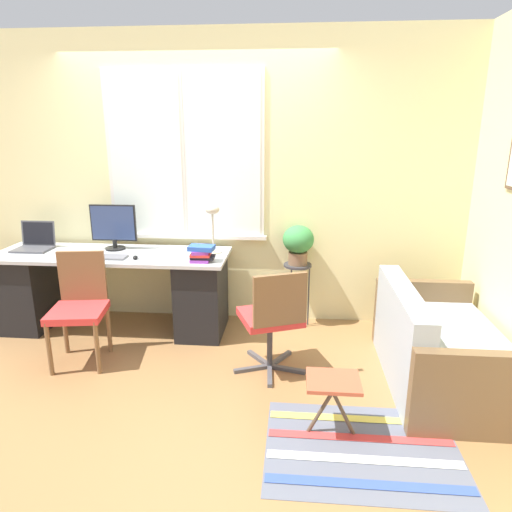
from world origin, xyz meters
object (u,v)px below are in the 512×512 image
object	(u,v)px
desk_lamp	(213,218)
potted_plant	(298,242)
laptop	(35,243)
monitor	(114,226)
desk_chair_wooden	(79,305)
office_chair_swivel	(273,318)
book_stack	(201,253)
plant_stand	(297,271)
couch_loveseat	(438,350)
folding_stool	(333,386)
keyboard	(104,257)
mouse	(135,257)

from	to	relation	value
desk_lamp	potted_plant	bearing A→B (deg)	10.02
laptop	monitor	world-z (taller)	monitor
desk_chair_wooden	office_chair_swivel	world-z (taller)	desk_chair_wooden
book_stack	plant_stand	distance (m)	0.97
laptop	couch_loveseat	world-z (taller)	laptop
monitor	folding_stool	world-z (taller)	monitor
keyboard	laptop	bearing A→B (deg)	162.96
desk_chair_wooden	office_chair_swivel	size ratio (longest dim) A/B	1.03
monitor	folding_stool	distance (m)	2.55
desk_lamp	office_chair_swivel	bearing A→B (deg)	-53.01
plant_stand	potted_plant	size ratio (longest dim) A/B	1.65
monitor	book_stack	size ratio (longest dim) A/B	1.91
couch_loveseat	plant_stand	xyz separation A→B (m)	(-1.05, 0.94, 0.28)
book_stack	office_chair_swivel	distance (m)	0.88
desk_chair_wooden	laptop	bearing A→B (deg)	128.23
mouse	plant_stand	xyz separation A→B (m)	(1.41, 0.41, -0.22)
plant_stand	potted_plant	xyz separation A→B (m)	(0.00, 0.00, 0.29)
monitor	plant_stand	size ratio (longest dim) A/B	0.70
office_chair_swivel	plant_stand	world-z (taller)	office_chair_swivel
keyboard	desk_chair_wooden	xyz separation A→B (m)	(-0.04, -0.44, -0.27)
keyboard	desk_lamp	xyz separation A→B (m)	(0.93, 0.26, 0.31)
monitor	couch_loveseat	distance (m)	2.98
couch_loveseat	potted_plant	world-z (taller)	potted_plant
laptop	desk_lamp	xyz separation A→B (m)	(1.70, 0.02, 0.27)
desk_lamp	desk_chair_wooden	distance (m)	1.33
desk_chair_wooden	plant_stand	distance (m)	1.94
mouse	desk_chair_wooden	bearing A→B (deg)	-127.66
plant_stand	potted_plant	distance (m)	0.29
keyboard	plant_stand	distance (m)	1.76
keyboard	desk_chair_wooden	distance (m)	0.52
desk_chair_wooden	folding_stool	size ratio (longest dim) A/B	2.29
desk_chair_wooden	plant_stand	size ratio (longest dim) A/B	1.45
keyboard	desk_lamp	distance (m)	1.02
monitor	couch_loveseat	world-z (taller)	monitor
desk_lamp	book_stack	world-z (taller)	desk_lamp
laptop	monitor	xyz separation A→B (m)	(0.75, 0.07, 0.16)
mouse	book_stack	xyz separation A→B (m)	(0.59, -0.01, 0.06)
mouse	desk_lamp	bearing A→B (deg)	23.06
mouse	potted_plant	xyz separation A→B (m)	(1.41, 0.41, 0.07)
potted_plant	folding_stool	xyz separation A→B (m)	(0.22, -1.63, -0.49)
folding_stool	keyboard	bearing A→B (deg)	147.40
office_chair_swivel	folding_stool	bearing A→B (deg)	98.01
laptop	desk_chair_wooden	world-z (taller)	laptop
office_chair_swivel	couch_loveseat	world-z (taller)	office_chair_swivel
mouse	couch_loveseat	size ratio (longest dim) A/B	0.05
monitor	desk_lamp	world-z (taller)	desk_lamp
book_stack	folding_stool	world-z (taller)	book_stack
office_chair_swivel	desk_chair_wooden	bearing A→B (deg)	-24.74
desk_chair_wooden	folding_stool	distance (m)	2.12
office_chair_swivel	potted_plant	size ratio (longest dim) A/B	2.31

